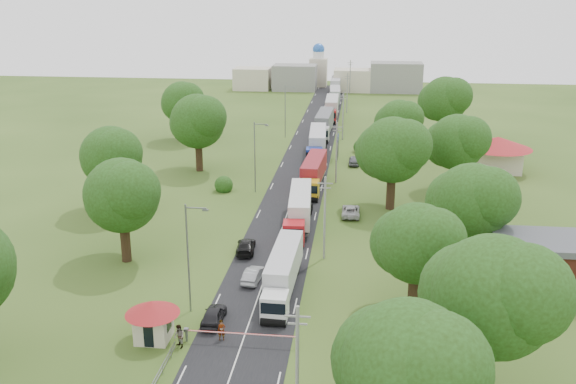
# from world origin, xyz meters

# --- Properties ---
(ground) EXTENTS (260.00, 260.00, 0.00)m
(ground) POSITION_xyz_m (0.00, 0.00, 0.00)
(ground) COLOR #314B19
(ground) RESTS_ON ground
(road) EXTENTS (8.00, 200.00, 0.04)m
(road) POSITION_xyz_m (0.00, 20.00, 0.00)
(road) COLOR black
(road) RESTS_ON ground
(boom_barrier) EXTENTS (9.22, 0.35, 1.18)m
(boom_barrier) POSITION_xyz_m (-1.36, -25.00, 0.89)
(boom_barrier) COLOR slate
(boom_barrier) RESTS_ON ground
(guard_booth) EXTENTS (4.40, 4.40, 3.45)m
(guard_booth) POSITION_xyz_m (-7.20, -25.00, 2.16)
(guard_booth) COLOR beige
(guard_booth) RESTS_ON ground
(info_sign) EXTENTS (0.12, 3.10, 4.10)m
(info_sign) POSITION_xyz_m (5.20, 35.00, 3.00)
(info_sign) COLOR slate
(info_sign) RESTS_ON ground
(pole_0) EXTENTS (1.60, 0.24, 9.00)m
(pole_0) POSITION_xyz_m (5.50, -35.00, 4.68)
(pole_0) COLOR gray
(pole_0) RESTS_ON ground
(pole_1) EXTENTS (1.60, 0.24, 9.00)m
(pole_1) POSITION_xyz_m (5.50, -7.00, 4.68)
(pole_1) COLOR gray
(pole_1) RESTS_ON ground
(pole_2) EXTENTS (1.60, 0.24, 9.00)m
(pole_2) POSITION_xyz_m (5.50, 21.00, 4.68)
(pole_2) COLOR gray
(pole_2) RESTS_ON ground
(pole_3) EXTENTS (1.60, 0.24, 9.00)m
(pole_3) POSITION_xyz_m (5.50, 49.00, 4.68)
(pole_3) COLOR gray
(pole_3) RESTS_ON ground
(pole_4) EXTENTS (1.60, 0.24, 9.00)m
(pole_4) POSITION_xyz_m (5.50, 77.00, 4.68)
(pole_4) COLOR gray
(pole_4) RESTS_ON ground
(pole_5) EXTENTS (1.60, 0.24, 9.00)m
(pole_5) POSITION_xyz_m (5.50, 105.00, 4.68)
(pole_5) COLOR gray
(pole_5) RESTS_ON ground
(lamp_0) EXTENTS (2.03, 0.22, 10.00)m
(lamp_0) POSITION_xyz_m (-5.35, -20.00, 5.55)
(lamp_0) COLOR slate
(lamp_0) RESTS_ON ground
(lamp_1) EXTENTS (2.03, 0.22, 10.00)m
(lamp_1) POSITION_xyz_m (-5.35, 15.00, 5.55)
(lamp_1) COLOR slate
(lamp_1) RESTS_ON ground
(lamp_2) EXTENTS (2.03, 0.22, 10.00)m
(lamp_2) POSITION_xyz_m (-5.35, 50.00, 5.55)
(lamp_2) COLOR slate
(lamp_2) RESTS_ON ground
(tree_0) EXTENTS (8.80, 8.80, 11.07)m
(tree_0) POSITION_xyz_m (11.99, -37.84, 7.22)
(tree_0) COLOR #382616
(tree_0) RESTS_ON ground
(tree_1) EXTENTS (9.60, 9.60, 12.05)m
(tree_1) POSITION_xyz_m (17.99, -29.83, 7.85)
(tree_1) COLOR #382616
(tree_1) RESTS_ON ground
(tree_2) EXTENTS (8.00, 8.00, 10.10)m
(tree_2) POSITION_xyz_m (13.99, -17.86, 6.60)
(tree_2) COLOR #382616
(tree_2) RESTS_ON ground
(tree_3) EXTENTS (8.80, 8.80, 11.07)m
(tree_3) POSITION_xyz_m (19.99, -7.84, 7.22)
(tree_3) COLOR #382616
(tree_3) RESTS_ON ground
(tree_4) EXTENTS (9.60, 9.60, 12.05)m
(tree_4) POSITION_xyz_m (12.99, 10.17, 7.85)
(tree_4) COLOR #382616
(tree_4) RESTS_ON ground
(tree_5) EXTENTS (8.80, 8.80, 11.07)m
(tree_5) POSITION_xyz_m (21.99, 18.16, 7.22)
(tree_5) COLOR #382616
(tree_5) RESTS_ON ground
(tree_6) EXTENTS (8.00, 8.00, 10.10)m
(tree_6) POSITION_xyz_m (14.99, 35.14, 6.60)
(tree_6) COLOR #382616
(tree_6) RESTS_ON ground
(tree_7) EXTENTS (9.60, 9.60, 12.05)m
(tree_7) POSITION_xyz_m (23.99, 50.17, 7.85)
(tree_7) COLOR #382616
(tree_7) RESTS_ON ground
(tree_10) EXTENTS (8.80, 8.80, 11.07)m
(tree_10) POSITION_xyz_m (-15.01, -9.84, 7.22)
(tree_10) COLOR #382616
(tree_10) RESTS_ON ground
(tree_11) EXTENTS (8.80, 8.80, 11.07)m
(tree_11) POSITION_xyz_m (-22.01, 5.16, 7.22)
(tree_11) COLOR #382616
(tree_11) RESTS_ON ground
(tree_12) EXTENTS (9.60, 9.60, 12.05)m
(tree_12) POSITION_xyz_m (-16.01, 25.17, 7.85)
(tree_12) COLOR #382616
(tree_12) RESTS_ON ground
(tree_13) EXTENTS (8.80, 8.80, 11.07)m
(tree_13) POSITION_xyz_m (-24.01, 45.16, 7.22)
(tree_13) COLOR #382616
(tree_13) RESTS_ON ground
(house_brick) EXTENTS (8.60, 6.60, 5.20)m
(house_brick) POSITION_xyz_m (26.00, -12.00, 2.65)
(house_brick) COLOR maroon
(house_brick) RESTS_ON ground
(house_cream) EXTENTS (10.08, 10.08, 5.80)m
(house_cream) POSITION_xyz_m (30.00, 30.00, 3.64)
(house_cream) COLOR beige
(house_cream) RESTS_ON ground
(distant_town) EXTENTS (52.00, 8.00, 8.00)m
(distant_town) POSITION_xyz_m (0.68, 110.00, 3.49)
(distant_town) COLOR gray
(distant_town) RESTS_ON ground
(church) EXTENTS (5.00, 5.00, 12.30)m
(church) POSITION_xyz_m (-4.00, 118.00, 5.39)
(church) COLOR beige
(church) RESTS_ON ground
(truck_0) EXTENTS (2.56, 13.50, 3.74)m
(truck_0) POSITION_xyz_m (2.14, -15.12, 1.98)
(truck_0) COLOR white
(truck_0) RESTS_ON ground
(truck_1) EXTENTS (3.24, 14.44, 3.99)m
(truck_1) POSITION_xyz_m (1.95, 2.32, 2.12)
(truck_1) COLOR red
(truck_1) RESTS_ON ground
(truck_2) EXTENTS (3.07, 14.41, 3.98)m
(truck_2) POSITION_xyz_m (2.37, 18.47, 2.11)
(truck_2) COLOR gold
(truck_2) RESTS_ON ground
(truck_3) EXTENTS (3.32, 15.66, 4.33)m
(truck_3) POSITION_xyz_m (1.64, 36.23, 2.30)
(truck_3) COLOR navy
(truck_3) RESTS_ON ground
(truck_4) EXTENTS (3.08, 15.58, 4.31)m
(truck_4) POSITION_xyz_m (1.78, 52.77, 2.29)
(truck_4) COLOR #ADADAD
(truck_4) RESTS_ON ground
(truck_5) EXTENTS (2.89, 15.43, 4.27)m
(truck_5) POSITION_xyz_m (2.36, 70.37, 2.27)
(truck_5) COLOR #A8191D
(truck_5) RESTS_ON ground
(truck_6) EXTENTS (2.99, 14.23, 3.93)m
(truck_6) POSITION_xyz_m (2.25, 87.29, 2.09)
(truck_6) COLOR #296D3E
(truck_6) RESTS_ON ground
(truck_7) EXTENTS (2.60, 14.77, 4.10)m
(truck_7) POSITION_xyz_m (1.68, 104.80, 2.17)
(truck_7) COLOR silver
(truck_7) RESTS_ON ground
(car_lane_front) EXTENTS (1.71, 4.19, 1.42)m
(car_lane_front) POSITION_xyz_m (-3.00, -21.76, 0.71)
(car_lane_front) COLOR black
(car_lane_front) RESTS_ON ground
(car_lane_mid) EXTENTS (1.82, 4.16, 1.33)m
(car_lane_mid) POSITION_xyz_m (-1.00, -13.31, 0.66)
(car_lane_mid) COLOR #919398
(car_lane_mid) RESTS_ON ground
(car_lane_rear) EXTENTS (2.38, 4.90, 1.37)m
(car_lane_rear) POSITION_xyz_m (-3.00, -6.32, 0.69)
(car_lane_rear) COLOR black
(car_lane_rear) RESTS_ON ground
(car_verge_near) EXTENTS (2.25, 4.80, 1.33)m
(car_verge_near) POSITION_xyz_m (8.00, 6.66, 0.66)
(car_verge_near) COLOR #BCBCBC
(car_verge_near) RESTS_ON ground
(car_verge_far) EXTENTS (1.75, 4.34, 1.48)m
(car_verge_far) POSITION_xyz_m (8.00, 31.38, 0.74)
(car_verge_far) COLOR slate
(car_verge_far) RESTS_ON ground
(pedestrian_near) EXTENTS (0.71, 0.54, 1.76)m
(pedestrian_near) POSITION_xyz_m (-1.71, -24.50, 0.88)
(pedestrian_near) COLOR gray
(pedestrian_near) RESTS_ON ground
(pedestrian_booth) EXTENTS (1.19, 1.19, 1.95)m
(pedestrian_booth) POSITION_xyz_m (-4.80, -26.00, 0.98)
(pedestrian_booth) COLOR gray
(pedestrian_booth) RESTS_ON ground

